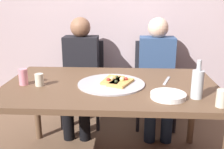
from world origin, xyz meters
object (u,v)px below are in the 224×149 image
at_px(chair_right, 155,78).
at_px(guest_in_sweater, 80,69).
at_px(pizza_slice_last, 113,80).
at_px(wine_bottle, 197,84).
at_px(tumbler_far, 39,80).
at_px(plate_stack, 168,95).
at_px(table_knife, 167,81).
at_px(chair_left, 83,77).
at_px(soda_can, 23,77).
at_px(guest_in_beanie, 157,70).
at_px(pizza_tray, 111,84).
at_px(tumbler_near, 221,98).
at_px(dining_table, 111,93).
at_px(pizza_slice_extra, 121,82).

xyz_separation_m(chair_right, guest_in_sweater, (-0.80, -0.15, 0.13)).
xyz_separation_m(pizza_slice_last, wine_bottle, (0.56, -0.29, 0.08)).
relative_size(tumbler_far, plate_stack, 0.40).
bearing_deg(table_knife, chair_left, -116.18).
relative_size(tumbler_far, soda_can, 0.76).
distance_m(plate_stack, guest_in_beanie, 1.01).
xyz_separation_m(wine_bottle, soda_can, (-1.23, 0.21, -0.04)).
bearing_deg(guest_in_beanie, pizza_tray, 60.07).
distance_m(pizza_tray, chair_right, 1.02).
bearing_deg(guest_in_sweater, plate_stack, 127.09).
bearing_deg(pizza_tray, pizza_slice_last, 78.23).
bearing_deg(wine_bottle, tumbler_near, -51.10).
distance_m(pizza_slice_last, guest_in_sweater, 0.81).
distance_m(chair_left, chair_right, 0.80).
relative_size(chair_right, guest_in_sweater, 0.77).
bearing_deg(plate_stack, table_knife, 83.25).
distance_m(wine_bottle, chair_left, 1.51).
bearing_deg(dining_table, guest_in_sweater, 116.19).
bearing_deg(guest_in_beanie, table_knife, 90.10).
bearing_deg(chair_left, guest_in_beanie, 169.27).
bearing_deg(guest_in_beanie, chair_left, -10.73).
bearing_deg(guest_in_sweater, tumbler_far, 78.46).
distance_m(tumbler_near, plate_stack, 0.32).
bearing_deg(dining_table, pizza_slice_extra, -11.92).
bearing_deg(tumbler_far, chair_right, 44.73).
relative_size(pizza_tray, pizza_slice_last, 2.06).
bearing_deg(tumbler_far, wine_bottle, -9.76).
distance_m(pizza_slice_extra, guest_in_beanie, 0.84).
height_order(dining_table, wine_bottle, wine_bottle).
distance_m(tumbler_far, chair_right, 1.38).
relative_size(tumbler_near, chair_right, 0.12).
relative_size(pizza_tray, chair_left, 0.56).
relative_size(pizza_tray, pizza_slice_extra, 1.99).
xyz_separation_m(soda_can, table_knife, (1.09, 0.15, -0.06)).
bearing_deg(table_knife, tumbler_near, 45.29).
distance_m(pizza_slice_extra, chair_right, 1.00).
distance_m(dining_table, plate_stack, 0.48).
bearing_deg(pizza_slice_extra, pizza_tray, 174.72).
distance_m(dining_table, pizza_slice_extra, 0.12).
xyz_separation_m(pizza_slice_extra, guest_in_sweater, (-0.44, 0.75, -0.11)).
bearing_deg(tumbler_near, guest_in_sweater, 132.95).
height_order(tumbler_far, table_knife, tumbler_far).
bearing_deg(tumbler_far, table_knife, 9.82).
bearing_deg(chair_left, pizza_slice_extra, 116.02).
bearing_deg(tumbler_near, guest_in_beanie, 102.60).
height_order(pizza_slice_extra, guest_in_sweater, guest_in_sweater).
distance_m(tumbler_far, chair_left, 1.00).
xyz_separation_m(pizza_tray, soda_can, (-0.66, -0.04, 0.05)).
height_order(dining_table, tumbler_near, tumbler_near).
bearing_deg(wine_bottle, pizza_slice_last, 153.00).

